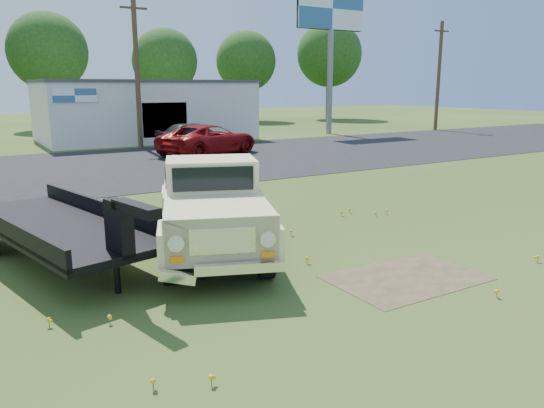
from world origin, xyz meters
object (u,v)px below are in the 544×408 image
Objects in this scene: billboard at (331,22)px; vintage_pickup_truck at (212,206)px; flatbed_trailer at (57,220)px; red_pickup at (209,140)px; dark_sedan at (195,135)px.

vintage_pickup_truck is (-21.09, -23.49, -7.44)m from billboard.
red_pickup is (10.42, 14.98, -0.09)m from flatbed_trailer.
red_pickup is (-13.81, -7.34, -7.70)m from billboard.
dark_sedan is (7.84, 19.39, -0.28)m from vintage_pickup_truck.
billboard reaches higher than dark_sedan.
billboard is at bearing -73.98° from dark_sedan.
billboard reaches higher than flatbed_trailer.
dark_sedan is (-13.26, -4.10, -7.72)m from billboard.
red_pickup is at bearing 169.11° from dark_sedan.
flatbed_trailer is at bearing 123.37° from red_pickup.
flatbed_trailer is at bearing 147.78° from dark_sedan.
billboard is 15.88m from dark_sedan.
vintage_pickup_truck reaches higher than dark_sedan.
billboard is at bearing 29.55° from flatbed_trailer.
billboard is at bearing -83.83° from red_pickup.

